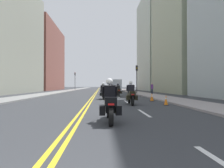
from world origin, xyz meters
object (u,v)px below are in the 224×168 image
motorcycle_6 (102,89)px  traffic_light_near (137,74)px  motorcycle_3 (118,91)px  traffic_light_far (75,78)px  motorcycle_4 (103,90)px  motorcycle_1 (131,95)px  motorcycle_5 (112,89)px  traffic_cone_0 (152,97)px  motorcycle_2 (103,93)px  pedestrian_0 (152,89)px  traffic_cone_1 (166,100)px  motorcycle_0 (110,105)px  parked_truck (116,86)px  motorcycle_7 (110,88)px

motorcycle_6 → traffic_light_near: (5.27, -11.10, 2.44)m
motorcycle_3 → traffic_light_far: size_ratio=0.43×
motorcycle_4 → traffic_light_far: (-7.67, 23.18, 2.83)m
motorcycle_1 → motorcycle_5: 20.86m
motorcycle_5 → traffic_cone_0: bearing=-85.9°
motorcycle_2 → pedestrian_0: 11.38m
motorcycle_5 → pedestrian_0: 9.01m
motorcycle_6 → pedestrian_0: pedestrian_0 is taller
motorcycle_5 → traffic_cone_1: size_ratio=3.07×
motorcycle_1 → traffic_light_far: traffic_light_far is taller
motorcycle_6 → motorcycle_4: bearing=-91.5°
motorcycle_5 → traffic_light_near: bearing=-63.4°
traffic_cone_1 → traffic_light_far: size_ratio=0.14×
motorcycle_0 → motorcycle_3: size_ratio=1.00×
motorcycle_3 → motorcycle_6: bearing=93.2°
traffic_cone_0 → traffic_light_far: bearing=108.2°
motorcycle_0 → pedestrian_0: 20.95m
motorcycle_3 → traffic_light_near: traffic_light_near is taller
motorcycle_0 → parked_truck: (3.42, 37.60, 0.63)m
motorcycle_1 → parked_truck: 31.81m
parked_truck → traffic_light_near: bearing=-83.9°
motorcycle_7 → pedestrian_0: (5.46, -17.19, 0.26)m
motorcycle_4 → traffic_light_far: traffic_light_far is taller
motorcycle_6 → parked_truck: bearing=57.8°
traffic_cone_0 → motorcycle_4: bearing=108.0°
motorcycle_3 → motorcycle_5: size_ratio=0.98×
motorcycle_1 → traffic_cone_0: motorcycle_1 is taller
motorcycle_3 → motorcycle_7: bearing=86.5°
traffic_light_far → motorcycle_7: bearing=-39.1°
motorcycle_5 → motorcycle_6: 5.39m
traffic_cone_1 → motorcycle_3: bearing=102.7°
motorcycle_4 → traffic_cone_0: size_ratio=3.16×
motorcycle_1 → motorcycle_5: size_ratio=0.96×
motorcycle_7 → traffic_cone_1: bearing=-87.7°
traffic_light_far → traffic_cone_0: bearing=-71.8°
motorcycle_4 → traffic_light_near: 5.87m
motorcycle_3 → traffic_light_far: traffic_light_far is taller
motorcycle_5 → traffic_light_far: 20.46m
motorcycle_6 → traffic_cone_1: bearing=-82.5°
motorcycle_5 → traffic_cone_1: 21.46m
motorcycle_3 → traffic_light_far: bearing=104.8°
motorcycle_1 → traffic_light_far: (-9.52, 38.77, 2.82)m
motorcycle_3 → parked_truck: (1.60, 22.01, 0.60)m
motorcycle_2 → motorcycle_5: size_ratio=0.98×
motorcycle_0 → traffic_cone_1: motorcycle_0 is taller
motorcycle_3 → motorcycle_6: 16.29m
pedestrian_0 → traffic_cone_0: bearing=-85.6°
motorcycle_3 → motorcycle_5: 11.11m
motorcycle_4 → traffic_light_far: 24.58m
motorcycle_5 → motorcycle_0: bearing=-97.1°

